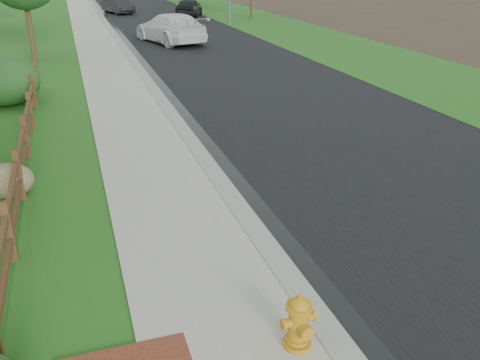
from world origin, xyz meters
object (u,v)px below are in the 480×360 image
object	(u,v)px
ranch_fence	(22,152)
dark_car_mid	(189,7)
fire_hydrant	(298,323)
white_suv	(170,28)

from	to	relation	value
ranch_fence	dark_car_mid	xyz separation A→B (m)	(10.80, 30.65, 0.12)
fire_hydrant	white_suv	xyz separation A→B (m)	(3.29, 24.73, 0.37)
fire_hydrant	white_suv	bearing A→B (deg)	82.42
fire_hydrant	dark_car_mid	size ratio (longest dim) A/B	0.18
fire_hydrant	dark_car_mid	distance (m)	38.22
white_suv	dark_car_mid	world-z (taller)	white_suv
ranch_fence	fire_hydrant	distance (m)	7.71
fire_hydrant	dark_car_mid	xyz separation A→B (m)	(7.30, 37.52, 0.29)
white_suv	fire_hydrant	bearing A→B (deg)	66.83
ranch_fence	fire_hydrant	world-z (taller)	ranch_fence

